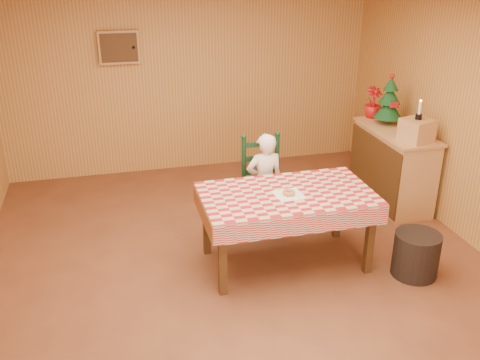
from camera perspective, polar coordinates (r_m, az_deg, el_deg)
name	(u,v)px	position (r m, az deg, el deg)	size (l,w,h in m)	color
ground	(245,279)	(5.21, 0.55, -10.50)	(6.00, 6.00, 0.00)	brown
cabin_walls	(231,78)	(4.96, -1.00, 10.83)	(5.10, 6.05, 2.65)	#C38D46
dining_table	(287,200)	(5.15, 5.01, -2.19)	(1.66, 0.96, 0.77)	#4A2D13
ladder_chair	(263,186)	(5.90, 2.46, -0.60)	(0.44, 0.40, 1.08)	black
seated_child	(265,183)	(5.83, 2.63, -0.30)	(0.41, 0.27, 1.12)	white
napkin	(289,195)	(5.07, 5.22, -1.57)	(0.26, 0.26, 0.00)	white
donut	(289,193)	(5.06, 5.23, -1.34)	(0.12, 0.12, 0.04)	#C37D46
shelf_unit	(392,166)	(6.79, 15.91, 1.42)	(0.54, 1.24, 0.93)	tan
crate	(417,130)	(6.28, 18.33, 5.07)	(0.30, 0.30, 0.25)	tan
christmas_tree	(389,102)	(6.77, 15.64, 8.06)	(0.34, 0.34, 0.62)	#4A2D13
flower_arrangement	(373,102)	(7.02, 14.02, 8.04)	(0.22, 0.22, 0.39)	#B01013
candle_set	(419,114)	(6.22, 18.55, 6.73)	(0.07, 0.07, 0.22)	black
storage_bin	(416,254)	(5.43, 18.25, -7.55)	(0.44, 0.44, 0.44)	black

